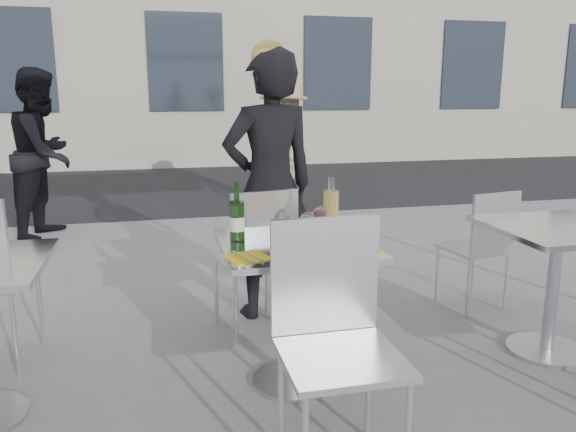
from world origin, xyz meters
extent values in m
plane|color=slate|center=(0.00, 0.00, 0.00)|extent=(80.00, 80.00, 0.00)
cube|color=black|center=(0.00, 6.50, 0.00)|extent=(24.00, 5.00, 0.00)
cylinder|color=#B7BABF|center=(0.00, 0.00, 0.01)|extent=(0.44, 0.44, 0.02)
cylinder|color=#B7BABF|center=(0.00, 0.00, 0.37)|extent=(0.07, 0.07, 0.72)
cube|color=silver|center=(0.00, 0.00, 0.73)|extent=(0.72, 0.72, 0.03)
cylinder|color=#B7BABF|center=(1.50, 0.00, 0.01)|extent=(0.44, 0.44, 0.02)
cylinder|color=#B7BABF|center=(1.50, 0.00, 0.37)|extent=(0.07, 0.07, 0.72)
cube|color=silver|center=(1.50, 0.00, 0.73)|extent=(0.72, 0.72, 0.03)
cylinder|color=silver|center=(0.04, 0.93, 0.22)|extent=(0.02, 0.02, 0.45)
cylinder|color=silver|center=(-0.31, 0.86, 0.22)|extent=(0.02, 0.02, 0.45)
cylinder|color=silver|center=(0.12, 0.58, 0.22)|extent=(0.02, 0.02, 0.45)
cylinder|color=silver|center=(-0.23, 0.51, 0.22)|extent=(0.02, 0.02, 0.45)
cube|color=silver|center=(-0.10, 0.72, 0.46)|extent=(0.50, 0.50, 0.02)
cube|color=silver|center=(-0.05, 0.52, 0.69)|extent=(0.41, 0.11, 0.45)
cylinder|color=silver|center=(-0.19, -0.53, 0.24)|extent=(0.03, 0.03, 0.48)
cylinder|color=silver|center=(0.19, -0.53, 0.24)|extent=(0.03, 0.03, 0.48)
cube|color=silver|center=(0.00, -0.73, 0.49)|extent=(0.45, 0.45, 0.03)
cube|color=silver|center=(0.00, -0.50, 0.75)|extent=(0.45, 0.03, 0.48)
cylinder|color=silver|center=(-1.34, 0.75, 0.23)|extent=(0.02, 0.02, 0.47)
cylinder|color=silver|center=(-1.40, 0.39, 0.23)|extent=(0.02, 0.02, 0.47)
cylinder|color=silver|center=(1.58, 0.93, 0.20)|extent=(0.02, 0.02, 0.41)
cylinder|color=silver|center=(1.26, 0.88, 0.20)|extent=(0.02, 0.02, 0.41)
cylinder|color=silver|center=(1.64, 0.61, 0.20)|extent=(0.02, 0.02, 0.41)
cylinder|color=silver|center=(1.32, 0.56, 0.20)|extent=(0.02, 0.02, 0.41)
cube|color=silver|center=(1.45, 0.75, 0.42)|extent=(0.44, 0.44, 0.02)
cube|color=silver|center=(1.48, 0.56, 0.63)|extent=(0.38, 0.09, 0.41)
imported|color=black|center=(0.07, 0.95, 0.87)|extent=(0.71, 0.54, 1.74)
imported|color=black|center=(-1.75, 3.56, 0.85)|extent=(0.86, 0.98, 1.70)
imported|color=#9C8464|center=(0.92, 4.25, 0.80)|extent=(0.67, 1.07, 1.60)
cylinder|color=tan|center=(0.02, -0.17, 0.76)|extent=(0.30, 0.30, 0.02)
cylinder|color=#CBBF83|center=(0.02, -0.17, 0.77)|extent=(0.27, 0.27, 0.00)
cylinder|color=white|center=(0.13, 0.21, 0.76)|extent=(0.31, 0.31, 0.01)
cylinder|color=tan|center=(0.13, 0.21, 0.77)|extent=(0.27, 0.27, 0.02)
cylinder|color=#CBBF83|center=(0.13, 0.21, 0.78)|extent=(0.24, 0.24, 0.00)
cylinder|color=white|center=(0.05, 0.02, 0.76)|extent=(0.22, 0.22, 0.01)
ellipsoid|color=#1C6419|center=(0.05, 0.02, 0.80)|extent=(0.15, 0.15, 0.08)
sphere|color=#B21914|center=(0.09, 0.04, 0.81)|extent=(0.03, 0.03, 0.03)
cylinder|color=#285821|center=(-0.27, 0.09, 0.85)|extent=(0.07, 0.07, 0.20)
cone|color=#285821|center=(-0.27, 0.09, 0.95)|extent=(0.07, 0.07, 0.03)
cylinder|color=#285821|center=(-0.27, 0.09, 0.99)|extent=(0.03, 0.03, 0.10)
cylinder|color=silver|center=(-0.27, 0.09, 0.84)|extent=(0.07, 0.08, 0.07)
cylinder|color=#E8CF63|center=(0.24, 0.17, 0.86)|extent=(0.08, 0.08, 0.22)
cylinder|color=white|center=(0.24, 0.17, 1.00)|extent=(0.03, 0.03, 0.08)
cylinder|color=white|center=(0.16, 0.05, 0.80)|extent=(0.06, 0.06, 0.09)
cylinder|color=silver|center=(0.16, 0.05, 0.85)|extent=(0.06, 0.06, 0.02)
cylinder|color=white|center=(-0.06, 0.05, 0.75)|extent=(0.06, 0.06, 0.00)
cylinder|color=white|center=(-0.06, 0.05, 0.80)|extent=(0.01, 0.01, 0.09)
ellipsoid|color=white|center=(-0.06, 0.05, 0.86)|extent=(0.07, 0.07, 0.08)
ellipsoid|color=#F7F5AE|center=(-0.06, 0.05, 0.85)|extent=(0.05, 0.05, 0.05)
cylinder|color=white|center=(-0.05, 0.07, 0.75)|extent=(0.06, 0.06, 0.00)
cylinder|color=white|center=(-0.05, 0.07, 0.80)|extent=(0.01, 0.01, 0.09)
ellipsoid|color=white|center=(-0.05, 0.07, 0.86)|extent=(0.07, 0.07, 0.08)
ellipsoid|color=#F7F5AE|center=(-0.05, 0.07, 0.85)|extent=(0.05, 0.05, 0.05)
cylinder|color=white|center=(0.05, -0.02, 0.75)|extent=(0.06, 0.06, 0.00)
cylinder|color=white|center=(0.05, -0.02, 0.80)|extent=(0.01, 0.01, 0.09)
ellipsoid|color=white|center=(0.05, -0.02, 0.86)|extent=(0.07, 0.07, 0.08)
ellipsoid|color=#4E0B1D|center=(0.05, -0.02, 0.85)|extent=(0.05, 0.05, 0.05)
cylinder|color=white|center=(0.16, 0.11, 0.75)|extent=(0.06, 0.06, 0.00)
cylinder|color=white|center=(0.16, 0.11, 0.80)|extent=(0.01, 0.01, 0.09)
ellipsoid|color=white|center=(0.16, 0.11, 0.86)|extent=(0.07, 0.07, 0.08)
ellipsoid|color=#4E0B1D|center=(0.16, 0.11, 0.85)|extent=(0.05, 0.05, 0.05)
cube|color=yellow|center=(-0.27, -0.20, 0.75)|extent=(0.23, 0.23, 0.00)
cube|color=#B7BABF|center=(-0.29, -0.20, 0.76)|extent=(0.08, 0.19, 0.00)
cube|color=#B7BABF|center=(-0.24, -0.20, 0.76)|extent=(0.06, 0.17, 0.00)
cube|color=yellow|center=(0.27, -0.17, 0.75)|extent=(0.21, 0.21, 0.00)
cube|color=#B7BABF|center=(0.25, -0.17, 0.76)|extent=(0.05, 0.20, 0.00)
cube|color=#B7BABF|center=(0.30, -0.17, 0.76)|extent=(0.04, 0.18, 0.00)
camera|label=1|loc=(-0.65, -2.57, 1.48)|focal=35.00mm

